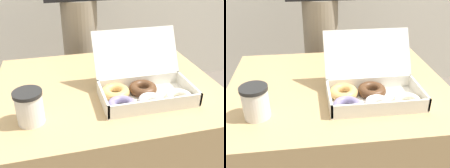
% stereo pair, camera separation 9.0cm
% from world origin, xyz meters
% --- Properties ---
extents(table, '(0.91, 0.74, 0.75)m').
position_xyz_m(table, '(0.00, 0.00, 0.37)').
color(table, tan).
rests_on(table, ground_plane).
extents(donut_box, '(0.36, 0.31, 0.22)m').
position_xyz_m(donut_box, '(0.10, -0.13, 0.78)').
color(donut_box, silver).
rests_on(donut_box, table).
extents(coffee_cup, '(0.09, 0.09, 0.12)m').
position_xyz_m(coffee_cup, '(-0.30, -0.19, 0.81)').
color(coffee_cup, silver).
rests_on(coffee_cup, table).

